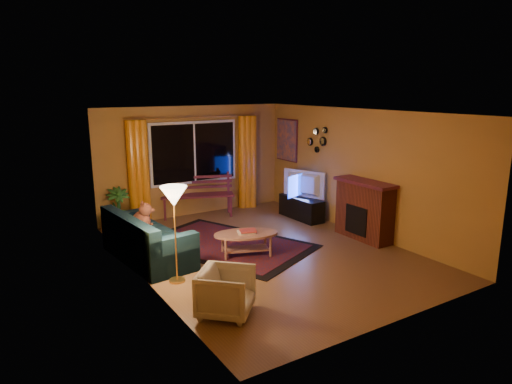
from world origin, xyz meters
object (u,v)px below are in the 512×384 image
coffee_table (246,244)px  tv_console (301,208)px  sofa (148,237)px  bench (198,206)px  armchair (226,290)px  floor_lamp (175,235)px

coffee_table → tv_console: tv_console is taller
sofa → coffee_table: size_ratio=1.76×
bench → armchair: bearing=-89.7°
sofa → armchair: size_ratio=2.92×
armchair → floor_lamp: size_ratio=0.46×
bench → armchair: 4.73m
sofa → floor_lamp: (0.06, -1.13, 0.34)m
bench → sofa: 2.73m
sofa → bench: bearing=40.6°
armchair → tv_console: (3.56, 3.04, -0.10)m
armchair → coffee_table: 2.16m
armchair → tv_console: bearing=-5.8°
bench → coffee_table: bearing=-76.1°
coffee_table → bench: bearing=83.1°
sofa → floor_lamp: floor_lamp is taller
bench → sofa: bearing=-112.3°
bench → coffee_table: (-0.33, -2.73, -0.04)m
floor_lamp → coffee_table: size_ratio=1.31×
coffee_table → tv_console: 2.61m
armchair → floor_lamp: 1.38m
coffee_table → tv_console: bearing=30.8°
sofa → tv_console: size_ratio=1.71×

